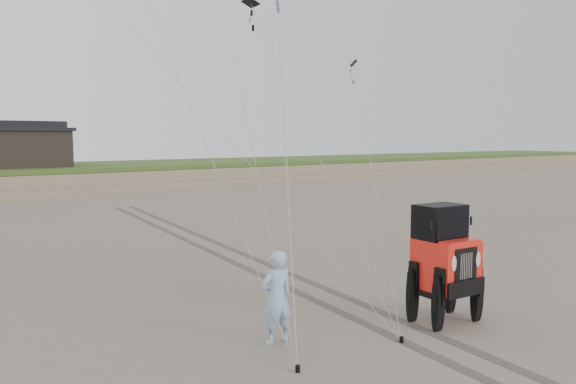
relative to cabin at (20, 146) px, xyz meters
name	(u,v)px	position (x,y,z in m)	size (l,w,h in m)	color
ground	(373,341)	(-2.00, -37.00, -3.24)	(160.00, 160.00, 0.00)	#6B6054
cabin	(20,146)	(0.00, 0.00, 0.00)	(6.40, 5.40, 3.35)	black
jeep	(445,276)	(0.00, -37.15, -2.25)	(2.28, 5.29, 1.97)	red
man	(277,297)	(-3.52, -35.99, -2.35)	(0.64, 0.42, 1.77)	#8FABDE
stake_main	(298,369)	(-4.03, -37.25, -3.18)	(0.08, 0.08, 0.12)	black
stake_aux	(402,340)	(-1.65, -37.41, -3.18)	(0.08, 0.08, 0.12)	black
tire_tracks	(236,257)	(0.00, -29.00, -3.23)	(5.22, 29.74, 0.01)	#4C443D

